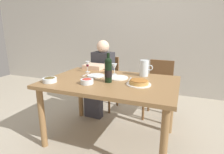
# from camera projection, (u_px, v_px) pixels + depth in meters

# --- Properties ---
(ground_plane) EXTENTS (8.00, 8.00, 0.00)m
(ground_plane) POSITION_uv_depth(u_px,v_px,m) (111.00, 138.00, 2.33)
(ground_plane) COLOR #B2A893
(back_wall) EXTENTS (8.00, 0.10, 2.80)m
(back_wall) POSITION_uv_depth(u_px,v_px,m) (147.00, 25.00, 3.76)
(back_wall) COLOR #B2ADA3
(back_wall) RESTS_ON ground
(dining_table) EXTENTS (1.50, 1.00, 0.76)m
(dining_table) POSITION_uv_depth(u_px,v_px,m) (111.00, 88.00, 2.15)
(dining_table) COLOR olive
(dining_table) RESTS_ON ground
(wine_bottle) EXTENTS (0.08, 0.08, 0.33)m
(wine_bottle) POSITION_uv_depth(u_px,v_px,m) (108.00, 70.00, 2.03)
(wine_bottle) COLOR black
(wine_bottle) RESTS_ON dining_table
(water_pitcher) EXTENTS (0.16, 0.11, 0.20)m
(water_pitcher) POSITION_uv_depth(u_px,v_px,m) (144.00, 69.00, 2.31)
(water_pitcher) COLOR silver
(water_pitcher) RESTS_ON dining_table
(baked_tart) EXTENTS (0.26, 0.26, 0.06)m
(baked_tart) POSITION_uv_depth(u_px,v_px,m) (139.00, 82.00, 1.96)
(baked_tart) COLOR white
(baked_tart) RESTS_ON dining_table
(salad_bowl) EXTENTS (0.14, 0.14, 0.06)m
(salad_bowl) POSITION_uv_depth(u_px,v_px,m) (87.00, 81.00, 2.00)
(salad_bowl) COLOR silver
(salad_bowl) RESTS_ON dining_table
(olive_bowl) EXTENTS (0.16, 0.16, 0.06)m
(olive_bowl) POSITION_uv_depth(u_px,v_px,m) (50.00, 80.00, 2.06)
(olive_bowl) COLOR silver
(olive_bowl) RESTS_ON dining_table
(wine_glass_left_diner) EXTENTS (0.07, 0.07, 0.14)m
(wine_glass_left_diner) POSITION_uv_depth(u_px,v_px,m) (114.00, 67.00, 2.38)
(wine_glass_left_diner) COLOR silver
(wine_glass_left_diner) RESTS_ON dining_table
(wine_glass_right_diner) EXTENTS (0.06, 0.06, 0.15)m
(wine_glass_right_diner) POSITION_uv_depth(u_px,v_px,m) (87.00, 65.00, 2.51)
(wine_glass_right_diner) COLOR silver
(wine_glass_right_diner) RESTS_ON dining_table
(dinner_plate_left_setting) EXTENTS (0.22, 0.22, 0.01)m
(dinner_plate_left_setting) POSITION_uv_depth(u_px,v_px,m) (96.00, 76.00, 2.33)
(dinner_plate_left_setting) COLOR silver
(dinner_plate_left_setting) RESTS_ON dining_table
(dinner_plate_right_setting) EXTENTS (0.25, 0.25, 0.01)m
(dinner_plate_right_setting) POSITION_uv_depth(u_px,v_px,m) (118.00, 78.00, 2.23)
(dinner_plate_right_setting) COLOR white
(dinner_plate_right_setting) RESTS_ON dining_table
(fork_left_setting) EXTENTS (0.02, 0.16, 0.00)m
(fork_left_setting) POSITION_uv_depth(u_px,v_px,m) (85.00, 75.00, 2.38)
(fork_left_setting) COLOR silver
(fork_left_setting) RESTS_ON dining_table
(knife_left_setting) EXTENTS (0.04, 0.18, 0.00)m
(knife_left_setting) POSITION_uv_depth(u_px,v_px,m) (107.00, 77.00, 2.27)
(knife_left_setting) COLOR silver
(knife_left_setting) RESTS_ON dining_table
(knife_right_setting) EXTENTS (0.03, 0.18, 0.00)m
(knife_right_setting) POSITION_uv_depth(u_px,v_px,m) (130.00, 79.00, 2.18)
(knife_right_setting) COLOR silver
(knife_right_setting) RESTS_ON dining_table
(spoon_right_setting) EXTENTS (0.03, 0.16, 0.00)m
(spoon_right_setting) POSITION_uv_depth(u_px,v_px,m) (107.00, 77.00, 2.28)
(spoon_right_setting) COLOR silver
(spoon_right_setting) RESTS_ON dining_table
(chair_left) EXTENTS (0.42, 0.42, 0.87)m
(chair_left) POSITION_uv_depth(u_px,v_px,m) (106.00, 79.00, 3.18)
(chair_left) COLOR brown
(chair_left) RESTS_ON ground
(diner_left) EXTENTS (0.35, 0.52, 1.16)m
(diner_left) POSITION_uv_depth(u_px,v_px,m) (100.00, 75.00, 2.94)
(diner_left) COLOR #2D2D33
(diner_left) RESTS_ON ground
(chair_right) EXTENTS (0.42, 0.42, 0.87)m
(chair_right) POSITION_uv_depth(u_px,v_px,m) (159.00, 85.00, 2.82)
(chair_right) COLOR brown
(chair_right) RESTS_ON ground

